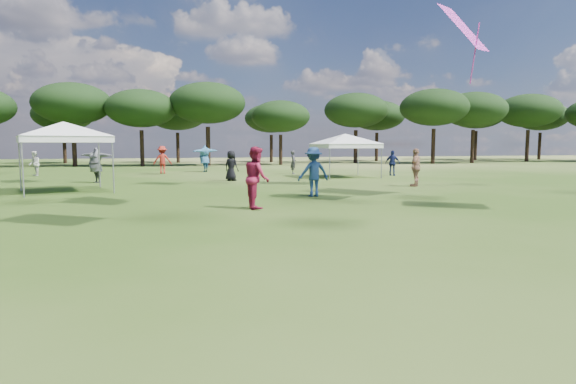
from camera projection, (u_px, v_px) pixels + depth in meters
name	position (u px, v px, depth m)	size (l,w,h in m)	color
tree_line	(195.00, 108.00, 46.59)	(108.78, 17.63, 7.77)	black
tent_left	(63.00, 125.00, 19.62)	(6.54, 6.54, 3.19)	gray
tent_right	(345.00, 136.00, 28.51)	(6.80, 6.80, 2.89)	gray
festival_crowd	(150.00, 165.00, 24.98)	(30.50, 21.86, 1.92)	#AC271C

